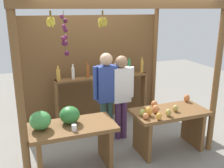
{
  "coord_description": "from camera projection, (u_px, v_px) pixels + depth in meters",
  "views": [
    {
      "loc": [
        -1.47,
        -4.16,
        2.36
      ],
      "look_at": [
        0.0,
        -0.2,
        1.11
      ],
      "focal_mm": 41.45,
      "sensor_mm": 36.0,
      "label": 1
    }
  ],
  "objects": [
    {
      "name": "fruit_counter_right",
      "position": [
        168.0,
        120.0,
        4.34
      ],
      "size": [
        1.25,
        0.64,
        0.87
      ],
      "color": "brown",
      "rests_on": "ground"
    },
    {
      "name": "ground_plane",
      "position": [
        108.0,
        137.0,
        4.9
      ],
      "size": [
        12.0,
        12.0,
        0.0
      ],
      "primitive_type": "plane",
      "color": "gray",
      "rests_on": "ground"
    },
    {
      "name": "vendor_woman",
      "position": [
        121.0,
        91.0,
        4.62
      ],
      "size": [
        0.48,
        0.21,
        1.57
      ],
      "rotation": [
        0.0,
        0.0,
        -0.17
      ],
      "color": "#542F59",
      "rests_on": "ground"
    },
    {
      "name": "vendor_man",
      "position": [
        106.0,
        90.0,
        4.53
      ],
      "size": [
        0.48,
        0.22,
        1.63
      ],
      "rotation": [
        0.0,
        0.0,
        -0.04
      ],
      "color": "#325046",
      "rests_on": "ground"
    },
    {
      "name": "market_stall",
      "position": [
        99.0,
        58.0,
        4.92
      ],
      "size": [
        3.1,
        2.11,
        2.47
      ],
      "color": "brown",
      "rests_on": "ground"
    },
    {
      "name": "bottle_shelf_unit",
      "position": [
        102.0,
        85.0,
        5.4
      ],
      "size": [
        1.99,
        0.22,
        1.36
      ],
      "color": "brown",
      "rests_on": "ground"
    },
    {
      "name": "fruit_counter_left",
      "position": [
        67.0,
        131.0,
        3.77
      ],
      "size": [
        1.28,
        0.64,
        0.99
      ],
      "color": "brown",
      "rests_on": "ground"
    }
  ]
}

